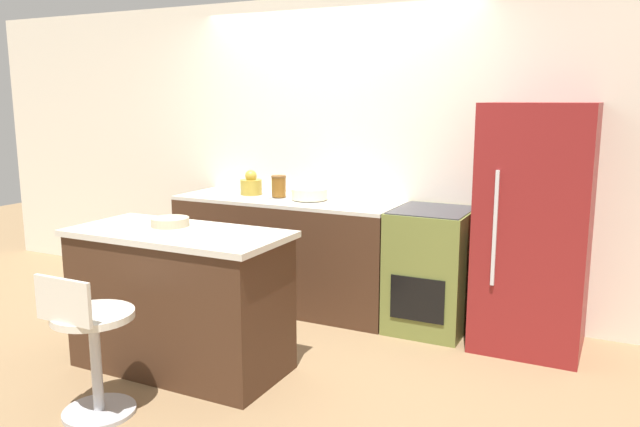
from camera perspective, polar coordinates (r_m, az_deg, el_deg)
name	(u,v)px	position (r m, az deg, el deg)	size (l,w,h in m)	color
ground_plane	(298,322)	(5.06, -2.00, -9.85)	(14.00, 14.00, 0.00)	#8E704C
wall_back	(336,152)	(5.39, 1.45, 5.61)	(8.00, 0.06, 2.60)	silver
back_counter	(287,252)	(5.35, -3.01, -3.54)	(1.93, 0.65, 0.93)	#422819
kitchen_island	(180,300)	(4.20, -12.64, -7.69)	(1.43, 0.68, 0.93)	#422819
oven_range	(431,270)	(4.87, 10.09, -5.06)	(0.58, 0.66, 0.93)	olive
refrigerator	(534,228)	(4.62, 18.98, -1.24)	(0.74, 0.71, 1.73)	maroon
stool_chair	(91,344)	(3.73, -20.20, -11.12)	(0.45, 0.45, 0.84)	#B7B7BC
kettle	(251,185)	(5.44, -6.32, 2.62)	(0.19, 0.19, 0.21)	#B29333
mixing_bowl	(310,194)	(5.17, -0.96, 1.82)	(0.30, 0.30, 0.09)	beige
canister_jar	(279,186)	(5.30, -3.79, 2.52)	(0.13, 0.13, 0.18)	brown
fruit_bowl	(170,222)	(4.23, -13.54, -0.75)	(0.25, 0.25, 0.06)	#C1B28E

